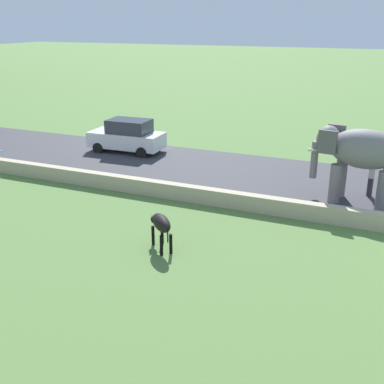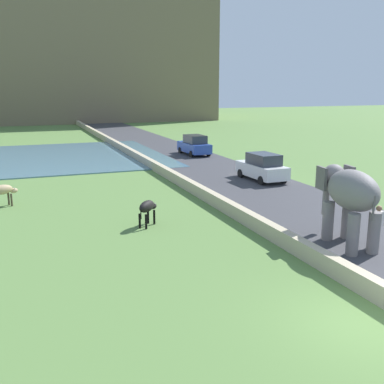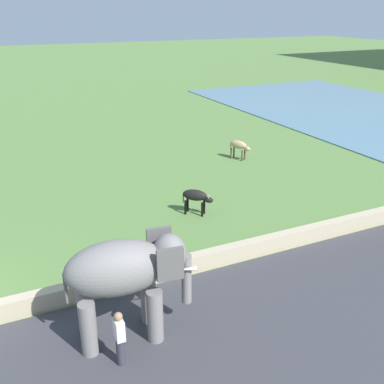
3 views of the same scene
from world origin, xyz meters
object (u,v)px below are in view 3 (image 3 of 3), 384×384
object	(u,v)px
cow_tan	(239,146)
elephant	(126,273)
cow_black	(196,197)
person_beside_elephant	(120,338)

from	to	relation	value
cow_tan	elephant	bearing A→B (deg)	-41.50
elephant	cow_black	size ratio (longest dim) A/B	2.86
person_beside_elephant	cow_black	bearing A→B (deg)	142.36
person_beside_elephant	cow_black	size ratio (longest dim) A/B	1.31
elephant	person_beside_elephant	xyz separation A→B (m)	(0.99, -0.54, -1.16)
elephant	cow_tan	xyz separation A→B (m)	(-12.36, 10.93, -1.20)
cow_black	elephant	bearing A→B (deg)	-38.89
elephant	cow_black	xyz separation A→B (m)	(-6.42, 5.17, -1.20)
cow_tan	cow_black	world-z (taller)	same
elephant	person_beside_elephant	bearing A→B (deg)	-28.50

